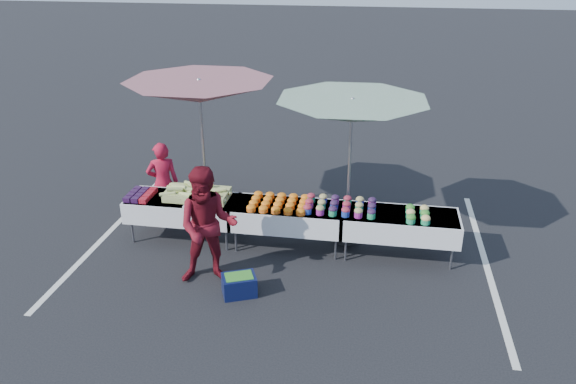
% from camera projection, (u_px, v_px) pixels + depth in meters
% --- Properties ---
extents(ground, '(80.00, 80.00, 0.00)m').
position_uv_depth(ground, '(288.00, 246.00, 9.43)').
color(ground, black).
extents(stripe_left, '(0.10, 5.00, 0.00)m').
position_uv_depth(stripe_left, '(110.00, 231.00, 9.92)').
color(stripe_left, silver).
rests_on(stripe_left, ground).
extents(stripe_right, '(0.10, 5.00, 0.00)m').
position_uv_depth(stripe_right, '(486.00, 263.00, 8.94)').
color(stripe_right, silver).
rests_on(stripe_right, ground).
extents(table_left, '(1.86, 0.81, 0.75)m').
position_uv_depth(table_left, '(183.00, 207.00, 9.47)').
color(table_left, white).
rests_on(table_left, ground).
extents(table_center, '(1.86, 0.81, 0.75)m').
position_uv_depth(table_center, '(288.00, 215.00, 9.19)').
color(table_center, white).
rests_on(table_center, ground).
extents(table_right, '(1.86, 0.81, 0.75)m').
position_uv_depth(table_right, '(399.00, 224.00, 8.92)').
color(table_right, white).
rests_on(table_right, ground).
extents(berry_punnets, '(0.40, 0.54, 0.08)m').
position_uv_depth(berry_punnets, '(141.00, 195.00, 9.44)').
color(berry_punnets, black).
rests_on(berry_punnets, table_left).
extents(corn_pile, '(1.16, 0.57, 0.26)m').
position_uv_depth(corn_pile, '(197.00, 193.00, 9.37)').
color(corn_pile, '#9CB55D').
rests_on(corn_pile, table_left).
extents(plastic_bags, '(0.30, 0.25, 0.05)m').
position_uv_depth(plastic_bags, '(194.00, 206.00, 9.08)').
color(plastic_bags, white).
rests_on(plastic_bags, table_left).
extents(carrot_bowls, '(0.95, 0.69, 0.11)m').
position_uv_depth(carrot_bowls, '(279.00, 203.00, 9.12)').
color(carrot_bowls, orange).
rests_on(carrot_bowls, table_center).
extents(potato_cups, '(1.14, 0.58, 0.16)m').
position_uv_depth(potato_cups, '(340.00, 205.00, 8.96)').
color(potato_cups, '#223DA0').
rests_on(potato_cups, table_right).
extents(bean_baskets, '(0.36, 0.50, 0.15)m').
position_uv_depth(bean_baskets, '(418.00, 214.00, 8.69)').
color(bean_baskets, '#24905C').
rests_on(bean_baskets, table_right).
extents(vendor, '(0.65, 0.56, 1.52)m').
position_uv_depth(vendor, '(163.00, 183.00, 9.98)').
color(vendor, '#B51432').
rests_on(vendor, ground).
extents(customer, '(1.01, 0.86, 1.82)m').
position_uv_depth(customer, '(208.00, 226.00, 8.13)').
color(customer, maroon).
rests_on(customer, ground).
extents(umbrella_left, '(3.34, 3.34, 2.61)m').
position_uv_depth(umbrella_left, '(200.00, 92.00, 9.45)').
color(umbrella_left, black).
rests_on(umbrella_left, ground).
extents(umbrella_right, '(3.13, 3.13, 2.50)m').
position_uv_depth(umbrella_right, '(352.00, 112.00, 8.73)').
color(umbrella_right, black).
rests_on(umbrella_right, ground).
extents(storage_bin, '(0.57, 0.51, 0.31)m').
position_uv_depth(storage_bin, '(239.00, 285.00, 8.08)').
color(storage_bin, '#0C133D').
rests_on(storage_bin, ground).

